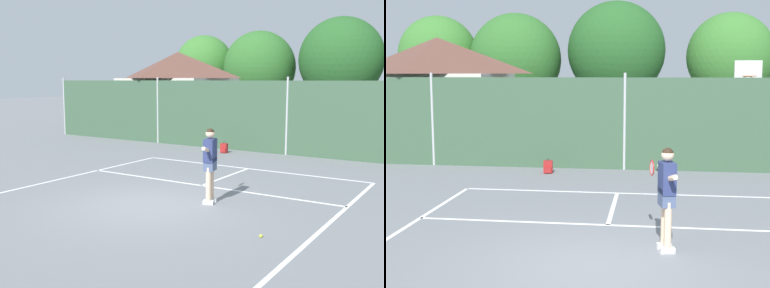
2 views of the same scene
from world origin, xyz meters
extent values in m
plane|color=slate|center=(0.00, 0.00, 0.00)|extent=(120.00, 120.00, 0.00)
cube|color=white|center=(0.00, 5.50, 0.00)|extent=(8.20, 0.10, 0.01)
cube|color=white|center=(0.00, 2.48, 0.00)|extent=(8.20, 0.10, 0.01)
cube|color=white|center=(0.00, 3.96, 0.00)|extent=(0.10, 2.97, 0.01)
cube|color=#38563D|center=(0.00, 9.00, 1.50)|extent=(26.00, 0.05, 2.99)
cylinder|color=#B2B2B7|center=(-6.50, 9.00, 1.57)|extent=(0.09, 0.09, 3.14)
cylinder|color=#B2B2B7|center=(0.00, 9.00, 1.57)|extent=(0.09, 0.09, 3.14)
cylinder|color=#9E9EA3|center=(4.06, 10.61, 1.52)|extent=(0.12, 0.12, 3.05)
cube|color=white|center=(4.06, 10.51, 3.25)|extent=(0.90, 0.06, 0.60)
torus|color=#D85919|center=(4.06, 10.24, 3.03)|extent=(0.48, 0.48, 0.02)
cube|color=silver|center=(-7.63, 12.35, 1.55)|extent=(5.09, 4.73, 3.11)
pyramid|color=brown|center=(-7.63, 12.35, 3.82)|extent=(5.50, 5.11, 1.42)
cylinder|color=brown|center=(-10.87, 20.42, 1.10)|extent=(0.36, 0.36, 2.19)
ellipsoid|color=#38752D|center=(-10.87, 20.42, 4.05)|extent=(4.36, 3.93, 4.36)
cylinder|color=brown|center=(-6.50, 20.42, 0.86)|extent=(0.36, 0.36, 1.72)
ellipsoid|color=#2D6628|center=(-6.50, 20.42, 3.83)|extent=(4.96, 4.47, 4.96)
cylinder|color=brown|center=(-1.04, 20.42, 1.05)|extent=(0.36, 0.36, 2.10)
ellipsoid|color=#235623|center=(-1.04, 20.42, 4.28)|extent=(5.14, 4.62, 5.14)
cylinder|color=brown|center=(4.82, 20.42, 1.03)|extent=(0.36, 0.36, 2.06)
ellipsoid|color=#38752D|center=(4.82, 20.42, 3.96)|extent=(4.47, 4.02, 4.47)
cube|color=silver|center=(1.18, 0.88, 0.05)|extent=(0.28, 0.18, 0.10)
cube|color=silver|center=(1.12, 1.11, 0.05)|extent=(0.28, 0.18, 0.10)
cylinder|color=beige|center=(1.18, 0.88, 0.51)|extent=(0.13, 0.13, 0.82)
cylinder|color=beige|center=(1.12, 1.11, 0.51)|extent=(0.13, 0.13, 0.82)
cube|color=#47567A|center=(1.15, 0.99, 0.98)|extent=(0.31, 0.40, 0.32)
cube|color=navy|center=(1.15, 0.99, 1.32)|extent=(0.32, 0.44, 0.56)
sphere|color=beige|center=(1.15, 0.99, 1.73)|extent=(0.22, 0.22, 0.22)
sphere|color=black|center=(1.15, 0.99, 1.75)|extent=(0.21, 0.21, 0.21)
cylinder|color=beige|center=(1.08, 1.18, 1.42)|extent=(0.21, 0.56, 0.17)
cylinder|color=beige|center=(1.21, 0.72, 1.37)|extent=(0.20, 0.51, 0.22)
cylinder|color=black|center=(1.01, 1.37, 1.37)|extent=(0.10, 0.30, 0.04)
torus|color=red|center=(0.88, 1.70, 1.37)|extent=(0.09, 0.30, 0.30)
cylinder|color=silver|center=(0.88, 1.70, 1.37)|extent=(0.06, 0.25, 0.26)
cube|color=maroon|center=(-2.34, 8.04, 0.20)|extent=(0.30, 0.21, 0.40)
cube|color=maroon|center=(-2.33, 7.92, 0.12)|extent=(0.23, 0.08, 0.18)
torus|color=black|center=(-2.34, 8.04, 0.42)|extent=(0.09, 0.02, 0.09)
camera|label=1|loc=(6.72, -8.44, 3.01)|focal=42.66mm
camera|label=2|loc=(0.86, -8.41, 3.16)|focal=50.54mm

